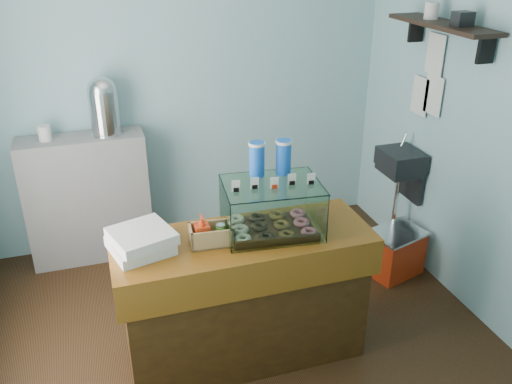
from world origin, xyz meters
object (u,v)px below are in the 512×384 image
object	(u,v)px
display_case	(271,203)
counter	(244,296)
coffee_urn	(104,104)
red_cooler	(394,252)

from	to	relation	value
display_case	counter	bearing A→B (deg)	-158.78
display_case	coffee_urn	bearing A→B (deg)	125.65
counter	coffee_urn	size ratio (longest dim) A/B	3.38
display_case	red_cooler	bearing A→B (deg)	26.86
display_case	red_cooler	xyz separation A→B (m)	(1.26, 0.49, -0.89)
display_case	coffee_urn	world-z (taller)	coffee_urn
counter	red_cooler	bearing A→B (deg)	20.46
counter	red_cooler	xyz separation A→B (m)	(1.45, 0.54, -0.26)
display_case	red_cooler	distance (m)	1.61
coffee_urn	red_cooler	xyz separation A→B (m)	(2.13, -1.03, -1.16)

